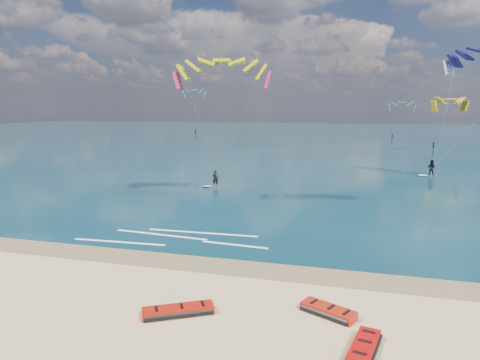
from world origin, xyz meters
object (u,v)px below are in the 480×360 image
packed_kite_left (178,315)px  packed_kite_right (364,352)px  kitesurfer_main (219,121)px  packed_kite_mid (328,315)px  kitesurfer_far (463,103)px

packed_kite_left → packed_kite_right: size_ratio=1.22×
packed_kite_right → packed_kite_left: bearing=95.8°
kitesurfer_main → packed_kite_mid: bearing=-73.1°
kitesurfer_main → kitesurfer_far: 27.72m
kitesurfer_far → packed_kite_right: bearing=-83.4°
packed_kite_left → packed_kite_mid: 5.88m
kitesurfer_main → kitesurfer_far: size_ratio=0.84×
packed_kite_right → kitesurfer_far: 40.91m
packed_kite_mid → packed_kite_right: (1.31, -2.32, 0.00)m
packed_kite_right → kitesurfer_far: kitesurfer_far is taller
packed_kite_mid → kitesurfer_main: bearing=143.9°
packed_kite_left → kitesurfer_far: bearing=35.4°
packed_kite_right → kitesurfer_far: bearing=-2.9°
packed_kite_right → kitesurfer_main: (-12.67, 23.64, 6.84)m
packed_kite_mid → kitesurfer_far: size_ratio=0.15×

